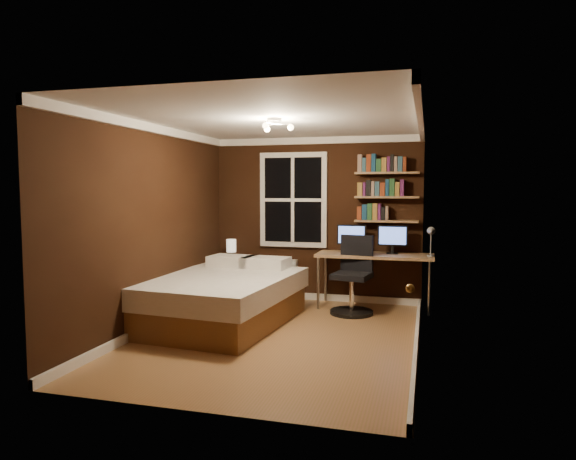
% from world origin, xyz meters
% --- Properties ---
extents(floor, '(4.20, 4.20, 0.00)m').
position_xyz_m(floor, '(0.00, 0.00, 0.00)').
color(floor, olive).
rests_on(floor, ground).
extents(wall_back, '(3.20, 0.04, 2.50)m').
position_xyz_m(wall_back, '(0.00, 2.10, 1.25)').
color(wall_back, black).
rests_on(wall_back, ground).
extents(wall_left, '(0.04, 4.20, 2.50)m').
position_xyz_m(wall_left, '(-1.60, 0.00, 1.25)').
color(wall_left, black).
rests_on(wall_left, ground).
extents(wall_right, '(0.04, 4.20, 2.50)m').
position_xyz_m(wall_right, '(1.60, 0.00, 1.25)').
color(wall_right, black).
rests_on(wall_right, ground).
extents(ceiling, '(3.20, 4.20, 0.02)m').
position_xyz_m(ceiling, '(0.00, 0.00, 2.50)').
color(ceiling, white).
rests_on(ceiling, wall_back).
extents(window, '(1.06, 0.06, 1.46)m').
position_xyz_m(window, '(-0.35, 2.06, 1.55)').
color(window, white).
rests_on(window, wall_back).
extents(door, '(0.03, 0.82, 2.05)m').
position_xyz_m(door, '(1.59, -1.55, 1.02)').
color(door, black).
rests_on(door, ground).
extents(door_knob, '(0.06, 0.06, 0.06)m').
position_xyz_m(door_knob, '(1.55, -1.85, 1.00)').
color(door_knob, '#B3893E').
rests_on(door_knob, door).
extents(ceiling_fixture, '(0.44, 0.44, 0.18)m').
position_xyz_m(ceiling_fixture, '(0.00, -0.10, 2.40)').
color(ceiling_fixture, beige).
rests_on(ceiling_fixture, ceiling).
extents(bookshelf_lower, '(0.92, 0.22, 0.03)m').
position_xyz_m(bookshelf_lower, '(1.08, 1.98, 1.25)').
color(bookshelf_lower, '#9F774D').
rests_on(bookshelf_lower, wall_back).
extents(books_row_lower, '(0.42, 0.16, 0.23)m').
position_xyz_m(books_row_lower, '(1.08, 1.98, 1.38)').
color(books_row_lower, maroon).
rests_on(books_row_lower, bookshelf_lower).
extents(bookshelf_middle, '(0.92, 0.22, 0.03)m').
position_xyz_m(bookshelf_middle, '(1.08, 1.98, 1.60)').
color(bookshelf_middle, '#9F774D').
rests_on(bookshelf_middle, wall_back).
extents(books_row_middle, '(0.60, 0.16, 0.23)m').
position_xyz_m(books_row_middle, '(1.08, 1.98, 1.73)').
color(books_row_middle, navy).
rests_on(books_row_middle, bookshelf_middle).
extents(bookshelf_upper, '(0.92, 0.22, 0.03)m').
position_xyz_m(bookshelf_upper, '(1.08, 1.98, 1.95)').
color(bookshelf_upper, '#9F774D').
rests_on(bookshelf_upper, wall_back).
extents(books_row_upper, '(0.66, 0.16, 0.23)m').
position_xyz_m(books_row_upper, '(1.08, 1.98, 2.08)').
color(books_row_upper, '#275B31').
rests_on(books_row_upper, bookshelf_upper).
extents(bed, '(1.80, 2.37, 0.76)m').
position_xyz_m(bed, '(-0.85, 0.40, 0.33)').
color(bed, brown).
rests_on(bed, ground).
extents(nightstand, '(0.50, 0.50, 0.50)m').
position_xyz_m(nightstand, '(-1.30, 1.85, 0.25)').
color(nightstand, brown).
rests_on(nightstand, ground).
extents(bedside_lamp, '(0.15, 0.15, 0.44)m').
position_xyz_m(bedside_lamp, '(-1.30, 1.85, 0.72)').
color(bedside_lamp, beige).
rests_on(bedside_lamp, nightstand).
extents(radiator, '(0.42, 0.15, 0.62)m').
position_xyz_m(radiator, '(-0.48, 1.99, 0.31)').
color(radiator, silver).
rests_on(radiator, ground).
extents(desk, '(1.66, 0.62, 0.79)m').
position_xyz_m(desk, '(0.94, 1.77, 0.73)').
color(desk, '#9F774D').
rests_on(desk, ground).
extents(monitor_left, '(0.43, 0.12, 0.41)m').
position_xyz_m(monitor_left, '(0.59, 1.85, 0.99)').
color(monitor_left, black).
rests_on(monitor_left, desk).
extents(monitor_right, '(0.43, 0.12, 0.41)m').
position_xyz_m(monitor_right, '(1.18, 1.85, 0.99)').
color(monitor_right, black).
rests_on(monitor_right, desk).
extents(desk_lamp, '(0.14, 0.32, 0.44)m').
position_xyz_m(desk_lamp, '(1.71, 1.61, 1.01)').
color(desk_lamp, silver).
rests_on(desk_lamp, desk).
extents(office_chair, '(0.59, 0.59, 1.07)m').
position_xyz_m(office_chair, '(0.69, 1.37, 0.42)').
color(office_chair, black).
rests_on(office_chair, ground).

